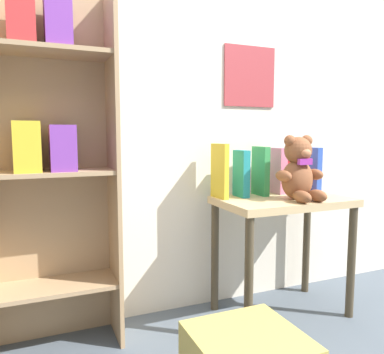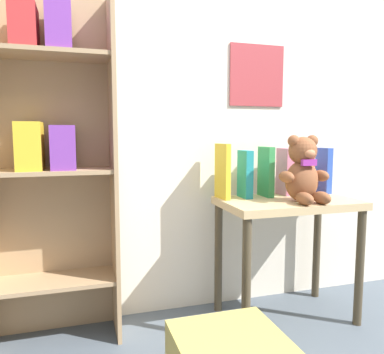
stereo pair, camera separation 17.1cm
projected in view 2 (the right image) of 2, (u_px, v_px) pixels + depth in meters
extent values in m
cube|color=silver|center=(222.00, 70.00, 1.95)|extent=(4.80, 0.06, 2.50)
cube|color=#A8383D|center=(257.00, 76.00, 1.97)|extent=(0.31, 0.01, 0.32)
cube|color=tan|center=(114.00, 170.00, 1.67)|extent=(0.02, 0.25, 1.51)
cube|color=tan|center=(50.00, 169.00, 1.70)|extent=(0.57, 0.02, 1.51)
cube|color=tan|center=(53.00, 281.00, 1.64)|extent=(0.53, 0.23, 0.02)
cube|color=tan|center=(48.00, 171.00, 1.59)|extent=(0.53, 0.23, 0.02)
cube|color=tan|center=(43.00, 54.00, 1.53)|extent=(0.53, 0.23, 0.02)
cube|color=red|center=(24.00, 28.00, 1.49)|extent=(0.10, 0.17, 0.17)
cube|color=purple|center=(59.00, 26.00, 1.53)|extent=(0.10, 0.17, 0.21)
cube|color=gold|center=(30.00, 146.00, 1.54)|extent=(0.10, 0.17, 0.20)
cube|color=purple|center=(63.00, 148.00, 1.58)|extent=(0.10, 0.17, 0.18)
cube|color=tan|center=(288.00, 203.00, 1.82)|extent=(0.65, 0.40, 0.04)
cylinder|color=#453A29|center=(246.00, 282.00, 1.61)|extent=(0.04, 0.04, 0.56)
cylinder|color=#453A29|center=(360.00, 268.00, 1.78)|extent=(0.04, 0.04, 0.56)
cylinder|color=#453A29|center=(218.00, 258.00, 1.93)|extent=(0.04, 0.04, 0.56)
cylinder|color=#453A29|center=(317.00, 248.00, 2.10)|extent=(0.04, 0.04, 0.56)
ellipsoid|color=brown|center=(302.00, 181.00, 1.76)|extent=(0.16, 0.12, 0.19)
sphere|color=brown|center=(303.00, 151.00, 1.75)|extent=(0.13, 0.13, 0.13)
sphere|color=brown|center=(294.00, 141.00, 1.73)|extent=(0.06, 0.06, 0.06)
sphere|color=brown|center=(312.00, 141.00, 1.76)|extent=(0.06, 0.06, 0.06)
ellipsoid|color=#B56E48|center=(310.00, 154.00, 1.70)|extent=(0.06, 0.04, 0.04)
ellipsoid|color=brown|center=(286.00, 177.00, 1.72)|extent=(0.05, 0.11, 0.05)
ellipsoid|color=brown|center=(321.00, 176.00, 1.77)|extent=(0.05, 0.11, 0.05)
ellipsoid|color=brown|center=(304.00, 199.00, 1.67)|extent=(0.06, 0.12, 0.06)
ellipsoid|color=brown|center=(322.00, 198.00, 1.69)|extent=(0.06, 0.12, 0.06)
cube|color=#992D93|center=(309.00, 163.00, 1.70)|extent=(0.07, 0.02, 0.03)
cube|color=gold|center=(222.00, 171.00, 1.83)|extent=(0.03, 0.14, 0.27)
cube|color=teal|center=(245.00, 174.00, 1.86)|extent=(0.04, 0.11, 0.24)
cube|color=#33934C|center=(266.00, 172.00, 1.90)|extent=(0.03, 0.13, 0.25)
cube|color=#D17093|center=(285.00, 172.00, 1.95)|extent=(0.05, 0.11, 0.24)
cube|color=red|center=(304.00, 177.00, 1.99)|extent=(0.04, 0.12, 0.18)
cube|color=#2D51B7|center=(324.00, 170.00, 2.02)|extent=(0.03, 0.11, 0.24)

